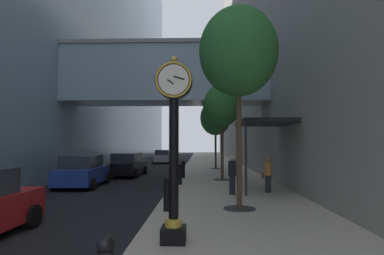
# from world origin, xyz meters

# --- Properties ---
(ground_plane) EXTENTS (110.00, 110.00, 0.00)m
(ground_plane) POSITION_xyz_m (0.00, 27.00, 0.00)
(ground_plane) COLOR black
(ground_plane) RESTS_ON ground
(sidewalk_right) EXTENTS (5.80, 80.00, 0.14)m
(sidewalk_right) POSITION_xyz_m (2.90, 30.00, 0.07)
(sidewalk_right) COLOR #BCB29E
(sidewalk_right) RESTS_ON ground
(building_block_right) EXTENTS (9.00, 80.00, 27.45)m
(building_block_right) POSITION_xyz_m (10.30, 30.00, 13.72)
(building_block_right) COLOR gray
(building_block_right) RESTS_ON ground
(street_clock) EXTENTS (0.84, 0.55, 4.21)m
(street_clock) POSITION_xyz_m (0.95, 5.79, 2.44)
(street_clock) COLOR black
(street_clock) RESTS_ON sidewalk_right
(bollard_third) EXTENTS (0.22, 0.22, 1.13)m
(bollard_third) POSITION_xyz_m (0.44, 9.07, 0.73)
(bollard_third) COLOR black
(bollard_third) RESTS_ON sidewalk_right
(bollard_fourth) EXTENTS (0.22, 0.22, 1.13)m
(bollard_fourth) POSITION_xyz_m (0.44, 12.42, 0.73)
(bollard_fourth) COLOR black
(bollard_fourth) RESTS_ON sidewalk_right
(bollard_fifth) EXTENTS (0.22, 0.22, 1.13)m
(bollard_fifth) POSITION_xyz_m (0.44, 15.77, 0.73)
(bollard_fifth) COLOR black
(bollard_fifth) RESTS_ON sidewalk_right
(bollard_sixth) EXTENTS (0.22, 0.22, 1.13)m
(bollard_sixth) POSITION_xyz_m (0.44, 19.13, 0.73)
(bollard_sixth) COLOR black
(bollard_sixth) RESTS_ON sidewalk_right
(street_tree_near) EXTENTS (2.71, 2.71, 6.94)m
(street_tree_near) POSITION_xyz_m (2.86, 9.51, 5.50)
(street_tree_near) COLOR #333335
(street_tree_near) RESTS_ON sidewalk_right
(street_tree_mid_near) EXTENTS (2.30, 2.30, 5.88)m
(street_tree_mid_near) POSITION_xyz_m (2.86, 18.11, 4.66)
(street_tree_mid_near) COLOR #333335
(street_tree_mid_near) RESTS_ON sidewalk_right
(street_tree_mid_far) EXTENTS (2.70, 2.70, 6.03)m
(street_tree_mid_far) POSITION_xyz_m (2.86, 26.71, 4.60)
(street_tree_mid_far) COLOR #333335
(street_tree_mid_far) RESTS_ON sidewalk_right
(pedestrian_walking) EXTENTS (0.50, 0.42, 1.62)m
(pedestrian_walking) POSITION_xyz_m (4.60, 13.19, 0.99)
(pedestrian_walking) COLOR #23232D
(pedestrian_walking) RESTS_ON sidewalk_right
(pedestrian_by_clock) EXTENTS (0.45, 0.45, 1.69)m
(pedestrian_by_clock) POSITION_xyz_m (2.92, 12.50, 1.04)
(pedestrian_by_clock) COLOR #23232D
(pedestrian_by_clock) RESTS_ON sidewalk_right
(storefront_awning) EXTENTS (2.40, 3.60, 3.30)m
(storefront_awning) POSITION_xyz_m (4.56, 13.85, 3.28)
(storefront_awning) COLOR black
(storefront_awning) RESTS_ON sidewalk_right
(car_black_near) EXTENTS (2.19, 4.67, 1.66)m
(car_black_near) POSITION_xyz_m (-3.70, 21.44, 0.81)
(car_black_near) COLOR black
(car_black_near) RESTS_ON ground
(car_silver_mid) EXTENTS (2.14, 4.58, 1.57)m
(car_silver_mid) POSITION_xyz_m (-3.00, 36.93, 0.77)
(car_silver_mid) COLOR #B7BABF
(car_silver_mid) RESTS_ON ground
(car_blue_trailing) EXTENTS (2.25, 4.32, 1.71)m
(car_blue_trailing) POSITION_xyz_m (-4.86, 15.82, 0.83)
(car_blue_trailing) COLOR navy
(car_blue_trailing) RESTS_ON ground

